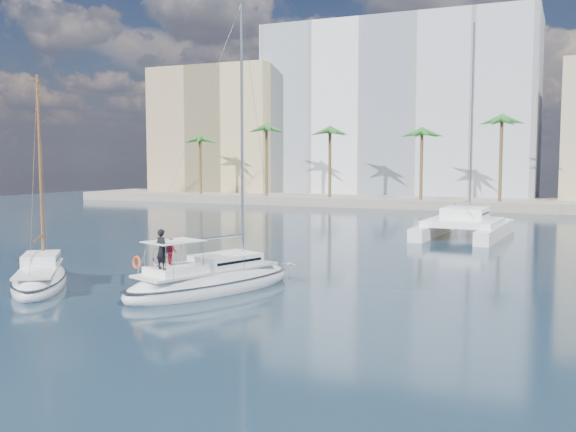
% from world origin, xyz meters
% --- Properties ---
extents(ground, '(160.00, 160.00, 0.00)m').
position_xyz_m(ground, '(0.00, 0.00, 0.00)').
color(ground, black).
rests_on(ground, ground).
extents(quay, '(120.00, 14.00, 1.20)m').
position_xyz_m(quay, '(0.00, 61.00, 0.60)').
color(quay, gray).
rests_on(quay, ground).
extents(building_modern, '(42.00, 16.00, 28.00)m').
position_xyz_m(building_modern, '(-12.00, 73.00, 14.00)').
color(building_modern, white).
rests_on(building_modern, ground).
extents(building_tan_left, '(22.00, 14.00, 22.00)m').
position_xyz_m(building_tan_left, '(-42.00, 69.00, 11.00)').
color(building_tan_left, tan).
rests_on(building_tan_left, ground).
extents(palm_left, '(3.60, 3.60, 12.30)m').
position_xyz_m(palm_left, '(-34.00, 57.00, 10.28)').
color(palm_left, brown).
rests_on(palm_left, ground).
extents(palm_centre, '(3.60, 3.60, 12.30)m').
position_xyz_m(palm_centre, '(0.00, 57.00, 10.28)').
color(palm_centre, brown).
rests_on(palm_centre, ground).
extents(main_sloop, '(6.70, 10.81, 15.31)m').
position_xyz_m(main_sloop, '(-3.18, -1.22, 0.50)').
color(main_sloop, white).
rests_on(main_sloop, ground).
extents(small_sloop, '(7.08, 8.07, 11.80)m').
position_xyz_m(small_sloop, '(-11.83, -3.98, 0.43)').
color(small_sloop, white).
rests_on(small_sloop, ground).
extents(catamaran, '(7.14, 13.04, 18.37)m').
position_xyz_m(catamaran, '(5.17, 27.19, 1.16)').
color(catamaran, white).
rests_on(catamaran, ground).
extents(seagull, '(0.94, 0.40, 0.17)m').
position_xyz_m(seagull, '(-1.83, 5.56, 0.43)').
color(seagull, silver).
rests_on(seagull, ground).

